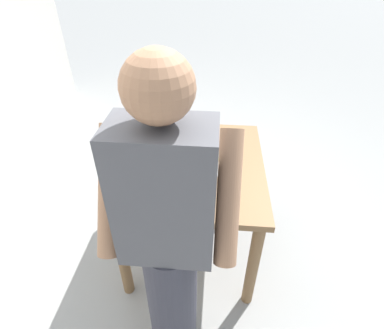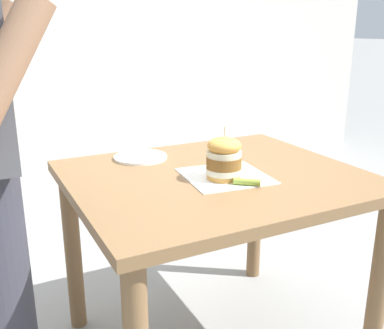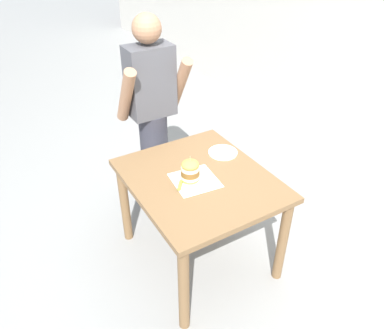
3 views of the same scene
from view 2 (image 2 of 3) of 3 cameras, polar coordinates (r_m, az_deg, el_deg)
patio_table at (r=1.72m, az=2.98°, el=-5.03°), size 0.92×1.06×0.76m
serving_paper at (r=1.65m, az=4.26°, el=-1.48°), size 0.32×0.32×0.00m
sandwich at (r=1.59m, az=4.09°, el=0.83°), size 0.13×0.13×0.19m
pickle_spear at (r=1.55m, az=6.99°, el=-2.19°), size 0.08×0.09×0.02m
side_plate_with_forks at (r=1.88m, az=-6.56°, el=0.95°), size 0.22×0.22×0.02m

